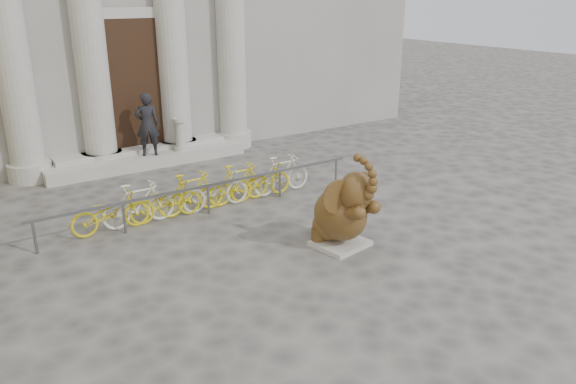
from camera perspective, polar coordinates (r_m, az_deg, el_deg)
ground at (r=9.81m, az=6.08°, el=-10.65°), size 80.00×80.00×0.00m
entrance_steps at (r=17.40m, az=-14.13°, el=3.30°), size 6.00×1.20×0.36m
elephant_statue at (r=11.33m, az=5.54°, el=-2.11°), size 1.35×1.57×2.04m
bike_rack at (r=13.36m, az=-8.65°, el=0.13°), size 8.00×0.53×1.00m
pedestrian at (r=16.87m, az=-14.11°, el=6.68°), size 0.77×0.61×1.85m
balustrade_post at (r=17.31m, az=-10.91°, el=5.65°), size 0.40×0.40×0.99m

